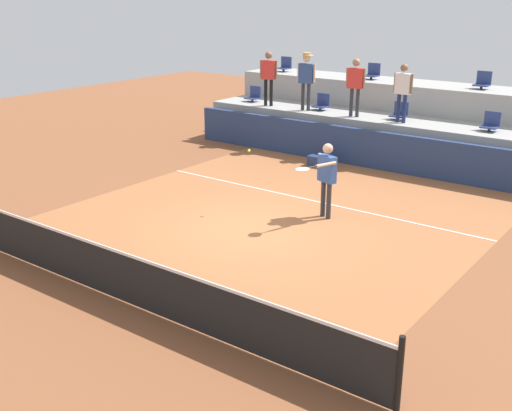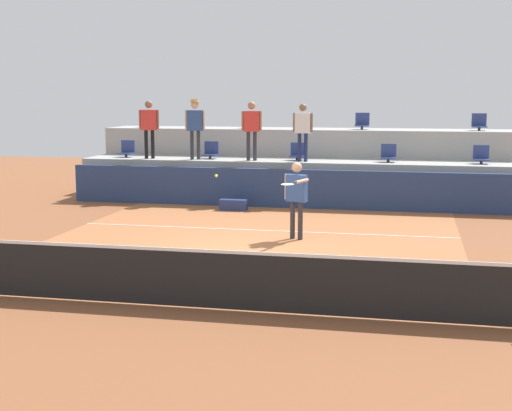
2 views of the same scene
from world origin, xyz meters
The scene contains 23 objects.
ground_plane centered at (0.00, 0.00, 0.00)m, with size 40.00×40.00×0.00m, color brown.
court_inner_paint centered at (0.00, 1.00, 0.00)m, with size 9.00×10.00×0.01m, color #A36038.
court_service_line centered at (0.00, 2.40, 0.01)m, with size 9.00×0.06×0.00m, color silver.
tennis_net centered at (0.00, -4.00, 0.50)m, with size 10.48×0.08×1.07m.
sponsor_backboard centered at (0.00, 6.00, 0.55)m, with size 13.00×0.16×1.10m, color navy.
seating_tier_lower centered at (0.00, 7.30, 0.62)m, with size 13.00×1.80×1.25m, color #9E9E99.
seating_tier_upper centered at (0.00, 9.10, 1.05)m, with size 13.00×1.80×2.10m, color #9E9E99.
stadium_chair_lower_far_left centered at (-5.37, 7.23, 1.46)m, with size 0.44×0.40×0.52m.
stadium_chair_lower_left centered at (-2.64, 7.23, 1.46)m, with size 0.44×0.40×0.52m.
stadium_chair_lower_center centered at (0.04, 7.23, 1.46)m, with size 0.44×0.40×0.52m.
stadium_chair_lower_right centered at (2.71, 7.23, 1.46)m, with size 0.44×0.40×0.52m.
stadium_chair_lower_far_right centered at (5.29, 7.23, 1.46)m, with size 0.44×0.40×0.52m.
stadium_chair_upper_far_left centered at (-5.31, 9.03, 2.31)m, with size 0.44×0.40×0.52m.
stadium_chair_upper_left centered at (-1.81, 9.03, 2.31)m, with size 0.44×0.40×0.52m.
stadium_chair_upper_right centered at (1.81, 9.03, 2.31)m, with size 0.44×0.40×0.52m.
stadium_chair_upper_far_right centered at (5.35, 9.03, 2.31)m, with size 0.44×0.40×0.52m.
tennis_player centered at (0.90, 1.52, 1.06)m, with size 0.58×1.31×1.72m.
spectator_in_grey centered at (-4.47, 6.85, 2.32)m, with size 0.61×0.28×1.76m.
spectator_with_hat centered at (-3.02, 6.85, 2.37)m, with size 0.61×0.48×1.81m.
spectator_leaning_on_rail centered at (-1.28, 6.85, 2.30)m, with size 0.61×0.27×1.74m.
spectator_in_white centered at (0.24, 6.85, 2.26)m, with size 0.59×0.23×1.68m.
tennis_ball centered at (-0.74, 0.86, 1.46)m, with size 0.07×0.07×0.07m.
equipment_bag centered at (-1.44, 5.23, 0.15)m, with size 0.76×0.28×0.30m, color navy.
Camera 2 is at (3.35, -14.19, 3.20)m, focal length 51.06 mm.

